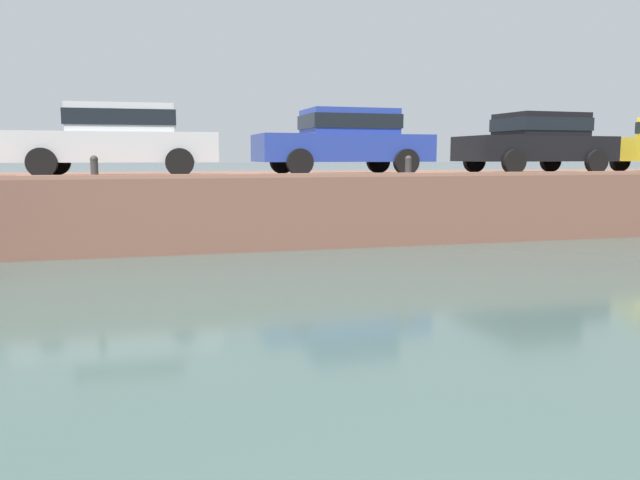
% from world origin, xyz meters
% --- Properties ---
extents(ground_plane, '(400.00, 400.00, 0.00)m').
position_xyz_m(ground_plane, '(0.00, 5.79, 0.00)').
color(ground_plane, '#384C47').
extents(far_quay_wall, '(60.00, 6.00, 1.50)m').
position_xyz_m(far_quay_wall, '(0.00, 14.57, 0.75)').
color(far_quay_wall, brown).
rests_on(far_quay_wall, ground).
extents(far_wall_coping, '(60.00, 0.24, 0.08)m').
position_xyz_m(far_wall_coping, '(0.00, 11.69, 1.54)').
color(far_wall_coping, '#925F4C').
rests_on(far_wall_coping, far_quay_wall).
extents(car_left_inner_silver, '(4.40, 2.07, 1.54)m').
position_xyz_m(car_left_inner_silver, '(-1.98, 13.74, 2.34)').
color(car_left_inner_silver, '#B7BABC').
rests_on(car_left_inner_silver, far_quay_wall).
extents(car_centre_blue, '(4.19, 2.01, 1.54)m').
position_xyz_m(car_centre_blue, '(3.22, 13.74, 2.34)').
color(car_centre_blue, '#233893').
rests_on(car_centre_blue, far_quay_wall).
extents(car_right_inner_black, '(4.03, 2.11, 1.54)m').
position_xyz_m(car_right_inner_black, '(8.49, 13.74, 2.34)').
color(car_right_inner_black, black).
rests_on(car_right_inner_black, far_quay_wall).
extents(mooring_bollard_mid, '(0.15, 0.15, 0.44)m').
position_xyz_m(mooring_bollard_mid, '(-2.34, 11.82, 1.73)').
color(mooring_bollard_mid, '#2D2B28').
rests_on(mooring_bollard_mid, far_quay_wall).
extents(mooring_bollard_east, '(0.15, 0.15, 0.44)m').
position_xyz_m(mooring_bollard_east, '(4.06, 11.82, 1.73)').
color(mooring_bollard_east, '#2D2B28').
rests_on(mooring_bollard_east, far_quay_wall).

